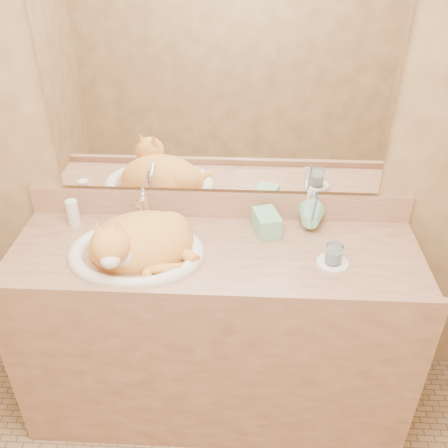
# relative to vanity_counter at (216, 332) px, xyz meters

# --- Properties ---
(wall_back) EXTENTS (2.40, 0.02, 2.50)m
(wall_back) POSITION_rel_vanity_counter_xyz_m (0.00, 0.28, 0.82)
(wall_back) COLOR olive
(wall_back) RESTS_ON ground
(vanity_counter) EXTENTS (1.60, 0.55, 0.85)m
(vanity_counter) POSITION_rel_vanity_counter_xyz_m (0.00, 0.00, 0.00)
(vanity_counter) COLOR brown
(vanity_counter) RESTS_ON floor
(mirror) EXTENTS (1.30, 0.02, 0.80)m
(mirror) POSITION_rel_vanity_counter_xyz_m (0.00, 0.26, 0.97)
(mirror) COLOR white
(mirror) RESTS_ON wall_back
(sink_basin) EXTENTS (0.58, 0.51, 0.16)m
(sink_basin) POSITION_rel_vanity_counter_xyz_m (-0.30, -0.02, 0.50)
(sink_basin) COLOR white
(sink_basin) RESTS_ON vanity_counter
(faucet) EXTENTS (0.07, 0.13, 0.17)m
(faucet) POSITION_rel_vanity_counter_xyz_m (-0.30, 0.18, 0.51)
(faucet) COLOR white
(faucet) RESTS_ON vanity_counter
(cat) EXTENTS (0.49, 0.44, 0.22)m
(cat) POSITION_rel_vanity_counter_xyz_m (-0.29, -0.02, 0.49)
(cat) COLOR orange
(cat) RESTS_ON sink_basin
(soap_dispenser) EXTENTS (0.11, 0.11, 0.20)m
(soap_dispenser) POSITION_rel_vanity_counter_xyz_m (0.22, 0.09, 0.53)
(soap_dispenser) COLOR #7FCBA0
(soap_dispenser) RESTS_ON vanity_counter
(toothbrush_cup) EXTENTS (0.13, 0.13, 0.10)m
(toothbrush_cup) POSITION_rel_vanity_counter_xyz_m (0.37, 0.15, 0.48)
(toothbrush_cup) COLOR #7FCBA0
(toothbrush_cup) RESTS_ON vanity_counter
(toothbrushes) EXTENTS (0.03, 0.03, 0.20)m
(toothbrushes) POSITION_rel_vanity_counter_xyz_m (0.37, 0.15, 0.55)
(toothbrushes) COLOR white
(toothbrushes) RESTS_ON toothbrush_cup
(saucer) EXTENTS (0.12, 0.12, 0.01)m
(saucer) POSITION_rel_vanity_counter_xyz_m (0.44, -0.04, 0.43)
(saucer) COLOR white
(saucer) RESTS_ON vanity_counter
(water_glass) EXTENTS (0.06, 0.06, 0.07)m
(water_glass) POSITION_rel_vanity_counter_xyz_m (0.44, -0.04, 0.47)
(water_glass) COLOR white
(water_glass) RESTS_ON saucer
(lotion_bottle) EXTENTS (0.05, 0.05, 0.12)m
(lotion_bottle) POSITION_rel_vanity_counter_xyz_m (-0.59, 0.17, 0.48)
(lotion_bottle) COLOR white
(lotion_bottle) RESTS_ON vanity_counter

